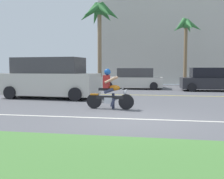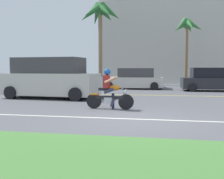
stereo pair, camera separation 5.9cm
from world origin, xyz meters
The scene contains 12 objects.
ground centered at (0.00, 3.00, -0.02)m, with size 56.00×30.00×0.04m, color #545459.
grass_median centered at (0.00, -4.10, 0.03)m, with size 56.00×3.80×0.06m, color #477A38.
lane_line_near centered at (0.00, 0.18, 0.00)m, with size 50.40×0.12×0.01m, color silver.
lane_line_far centered at (0.00, 7.62, 0.00)m, with size 50.40×0.12×0.01m, color yellow.
motorcyclist centered at (-1.13, 2.06, 0.64)m, with size 1.81×0.59×1.51m.
suv_nearby centered at (-4.83, 5.23, 1.00)m, with size 5.08×2.41×2.06m.
parked_car_0 centered at (-6.70, 12.00, 0.72)m, with size 3.86×1.91×1.54m.
parked_car_1 centered at (-1.31, 12.32, 0.72)m, with size 4.53×2.06×1.54m.
parked_car_2 centered at (4.20, 11.42, 0.73)m, with size 4.44×2.08×1.57m.
palm_tree_0 centered at (2.72, 15.64, 4.64)m, with size 2.58×2.69×5.66m.
palm_tree_1 centered at (-4.48, 15.07, 5.94)m, with size 3.82×3.77×7.21m.
building_far centered at (4.27, 21.00, 4.12)m, with size 19.60×4.00×8.25m, color #BCB7AD.
Camera 1 is at (0.76, -7.89, 1.51)m, focal length 43.75 mm.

